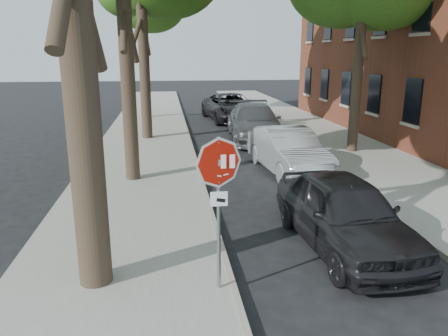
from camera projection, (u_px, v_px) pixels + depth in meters
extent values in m
plane|color=black|center=(259.00, 291.00, 7.55)|extent=(120.00, 120.00, 0.00)
cube|color=gray|center=(144.00, 147.00, 18.72)|extent=(4.00, 55.00, 0.12)
cube|color=gray|center=(333.00, 142.00, 19.80)|extent=(4.00, 55.00, 0.12)
cube|color=#9E9384|center=(191.00, 146.00, 18.98)|extent=(0.12, 55.00, 0.13)
cube|color=#9E9384|center=(289.00, 143.00, 19.54)|extent=(0.12, 55.00, 0.13)
cylinder|color=gray|center=(219.00, 216.00, 7.10)|extent=(0.06, 0.06, 2.60)
cube|color=#99999E|center=(219.00, 162.00, 6.84)|extent=(0.05, 0.06, 0.10)
cylinder|color=#99999E|center=(219.00, 163.00, 6.84)|extent=(0.76, 0.32, 0.82)
cylinder|color=white|center=(219.00, 163.00, 6.83)|extent=(0.76, 0.32, 0.82)
cylinder|color=red|center=(219.00, 163.00, 6.82)|extent=(0.68, 0.29, 0.74)
cube|color=white|center=(206.00, 162.00, 6.78)|extent=(0.08, 0.00, 0.22)
cube|color=white|center=(215.00, 162.00, 6.80)|extent=(0.08, 0.00, 0.22)
cube|color=white|center=(223.00, 162.00, 6.81)|extent=(0.08, 0.00, 0.22)
cube|color=white|center=(232.00, 161.00, 6.83)|extent=(0.08, 0.00, 0.22)
cube|color=silver|center=(212.00, 175.00, 6.84)|extent=(0.08, 0.00, 0.03)
cube|color=silver|center=(219.00, 176.00, 6.86)|extent=(0.08, 0.00, 0.03)
cube|color=silver|center=(226.00, 174.00, 6.87)|extent=(0.08, 0.00, 0.03)
cube|color=white|center=(219.00, 199.00, 6.99)|extent=(0.28, 0.02, 0.24)
cube|color=black|center=(221.00, 200.00, 6.98)|extent=(0.15, 0.00, 0.08)
cylinder|color=black|center=(125.00, 22.00, 12.69)|extent=(0.44, 0.44, 9.50)
cylinder|color=black|center=(143.00, 27.00, 19.36)|extent=(0.48, 0.48, 10.00)
cylinder|color=black|center=(143.00, 42.00, 26.15)|extent=(0.40, 0.40, 9.00)
ellipsoid|color=#1A5112|center=(129.00, 5.00, 26.24)|extent=(3.78, 3.78, 3.02)
cylinder|color=black|center=(360.00, 36.00, 16.72)|extent=(0.40, 0.40, 9.00)
imported|color=black|center=(345.00, 213.00, 9.06)|extent=(2.09, 4.61, 1.53)
imported|color=#A3A7AB|center=(288.00, 151.00, 14.87)|extent=(2.05, 4.73, 1.51)
imported|color=#47484C|center=(254.00, 122.00, 20.48)|extent=(2.78, 5.90, 1.66)
imported|color=black|center=(231.00, 107.00, 26.30)|extent=(3.32, 6.11, 1.63)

